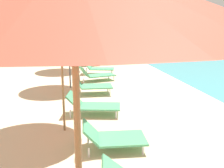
# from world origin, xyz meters

# --- Properties ---
(umbrella_fifth) EXTENTS (2.22, 2.22, 2.93)m
(umbrella_fifth) POSITION_xyz_m (-0.46, 15.73, 2.59)
(umbrella_fifth) COLOR olive
(umbrella_fifth) RESTS_ON ground
(lounger_fifth_shoreside) EXTENTS (1.49, 0.94, 0.58)m
(lounger_fifth_shoreside) POSITION_xyz_m (0.28, 16.66, 0.27)
(lounger_fifth_shoreside) COLOR #4CA572
(lounger_fifth_shoreside) RESTS_ON ground
(lounger_fifth_inland) EXTENTS (1.27, 0.80, 0.53)m
(lounger_fifth_inland) POSITION_xyz_m (0.44, 14.65, 0.25)
(lounger_fifth_inland) COLOR #4CA572
(lounger_fifth_inland) RESTS_ON ground
(umbrella_sixth) EXTENTS (2.11, 2.11, 2.80)m
(umbrella_sixth) POSITION_xyz_m (-0.18, 19.68, 2.44)
(umbrella_sixth) COLOR #4C4C51
(umbrella_sixth) RESTS_ON ground
(lounger_sixth_shoreside) EXTENTS (1.56, 0.95, 0.65)m
(lounger_sixth_shoreside) POSITION_xyz_m (0.88, 20.64, 0.28)
(lounger_sixth_shoreside) COLOR #4CA572
(lounger_sixth_shoreside) RESTS_ON ground
(lounger_sixth_inland) EXTENTS (1.34, 0.77, 0.66)m
(lounger_sixth_inland) POSITION_xyz_m (0.47, 18.67, 0.32)
(lounger_sixth_inland) COLOR #4CA572
(lounger_sixth_inland) RESTS_ON ground
(umbrella_farthest) EXTENTS (2.13, 2.13, 2.71)m
(umbrella_farthest) POSITION_xyz_m (0.09, 23.32, 2.45)
(umbrella_farthest) COLOR olive
(umbrella_farthest) RESTS_ON ground
(lounger_farthest_shoreside) EXTENTS (1.45, 0.68, 0.58)m
(lounger_farthest_shoreside) POSITION_xyz_m (0.88, 24.39, 0.28)
(lounger_farthest_shoreside) COLOR #4CA572
(lounger_farthest_shoreside) RESTS_ON ground
(lounger_farthest_inland) EXTENTS (1.50, 0.97, 0.64)m
(lounger_farthest_inland) POSITION_xyz_m (1.16, 22.04, 0.30)
(lounger_farthest_inland) COLOR #4CA572
(lounger_farthest_inland) RESTS_ON ground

